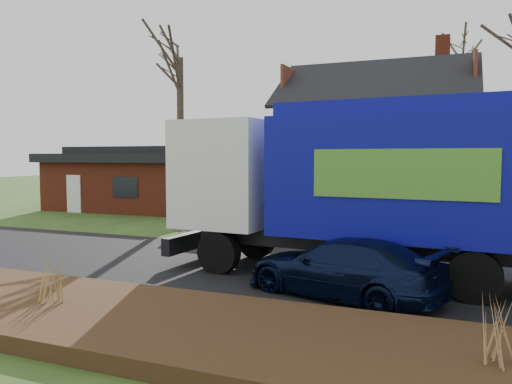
% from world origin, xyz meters
% --- Properties ---
extents(ground, '(120.00, 120.00, 0.00)m').
position_xyz_m(ground, '(0.00, 0.00, 0.00)').
color(ground, '#264818').
rests_on(ground, ground).
extents(road, '(80.00, 7.00, 0.02)m').
position_xyz_m(road, '(0.00, 0.00, 0.01)').
color(road, black).
rests_on(road, ground).
extents(mulch_verge, '(80.00, 3.50, 0.30)m').
position_xyz_m(mulch_verge, '(0.00, -5.30, 0.15)').
color(mulch_verge, '#312010').
rests_on(mulch_verge, ground).
extents(main_house, '(12.95, 8.95, 9.26)m').
position_xyz_m(main_house, '(1.49, 13.91, 4.03)').
color(main_house, beige).
rests_on(main_house, ground).
extents(ranch_house, '(9.80, 8.20, 3.70)m').
position_xyz_m(ranch_house, '(-12.00, 13.00, 1.81)').
color(ranch_house, maroon).
rests_on(ranch_house, ground).
extents(garbage_truck, '(10.50, 3.42, 4.44)m').
position_xyz_m(garbage_truck, '(3.93, 0.03, 2.56)').
color(garbage_truck, black).
rests_on(garbage_truck, ground).
extents(silver_sedan, '(5.09, 3.18, 1.58)m').
position_xyz_m(silver_sedan, '(-2.22, 5.13, 0.79)').
color(silver_sedan, '#B1B2B9').
rests_on(silver_sedan, ground).
extents(navy_wagon, '(4.89, 3.17, 1.32)m').
position_xyz_m(navy_wagon, '(3.62, -1.85, 0.66)').
color(navy_wagon, black).
rests_on(navy_wagon, ground).
extents(tree_front_west, '(3.69, 3.69, 10.96)m').
position_xyz_m(tree_front_west, '(-6.68, 8.57, 9.03)').
color(tree_front_west, '#3D2E24').
rests_on(tree_front_west, ground).
extents(tree_back, '(3.83, 3.83, 12.14)m').
position_xyz_m(tree_back, '(5.95, 20.50, 10.12)').
color(tree_back, '#443929').
rests_on(tree_back, ground).
extents(grass_clump_mid, '(0.37, 0.31, 1.04)m').
position_xyz_m(grass_clump_mid, '(-1.22, -5.48, 0.82)').
color(grass_clump_mid, '#A18647').
rests_on(grass_clump_mid, mulch_verge).
extents(grass_clump_east, '(0.38, 0.31, 0.95)m').
position_xyz_m(grass_clump_east, '(6.55, -5.27, 0.77)').
color(grass_clump_east, '#A37748').
rests_on(grass_clump_east, mulch_verge).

